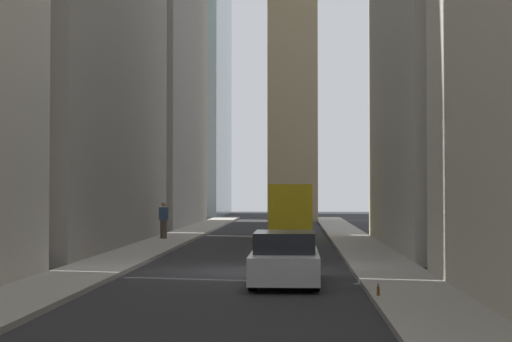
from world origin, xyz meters
name	(u,v)px	position (x,y,z in m)	size (l,w,h in m)	color
ground_plane	(241,271)	(0.00, 0.00, 0.00)	(135.00, 135.00, 0.00)	#262628
sidewalk_right	(98,268)	(0.00, 4.50, 0.07)	(90.00, 2.20, 0.14)	gray
sidewalk_left	(387,270)	(0.00, -4.50, 0.07)	(90.00, 2.20, 0.14)	gray
building_left_midfar	(502,12)	(9.51, -10.59, 10.22)	(15.86, 10.50, 20.42)	#B7B2A5
building_right_far	(123,30)	(29.63, 10.59, 13.90)	(16.97, 10.50, 27.78)	gray
delivery_truck	(291,210)	(18.33, -1.40, 1.46)	(6.46, 2.25, 2.84)	yellow
sedan_silver	(285,260)	(-3.22, -1.40, 0.66)	(4.30, 1.78, 1.42)	#B7BABF
pedestrian	(164,219)	(13.71, 4.84, 1.13)	(0.26, 0.44, 1.80)	#473D33
discarded_bottle	(378,291)	(-6.27, -3.55, 0.25)	(0.07, 0.07, 0.27)	brown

